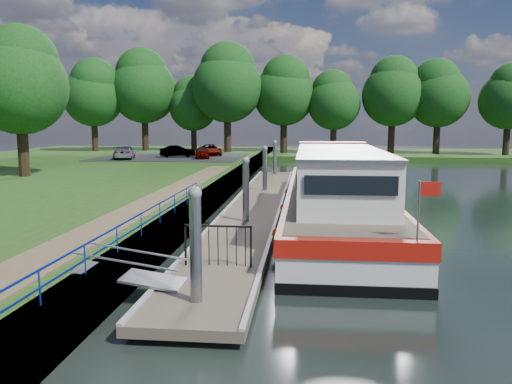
# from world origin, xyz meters

# --- Properties ---
(ground) EXTENTS (160.00, 160.00, 0.00)m
(ground) POSITION_xyz_m (0.00, 0.00, 0.00)
(ground) COLOR black
(ground) RESTS_ON ground
(bank_edge) EXTENTS (1.10, 90.00, 0.78)m
(bank_edge) POSITION_xyz_m (-2.55, 15.00, 0.39)
(bank_edge) COLOR #473D2D
(bank_edge) RESTS_ON ground
(far_bank) EXTENTS (60.00, 18.00, 0.60)m
(far_bank) POSITION_xyz_m (12.00, 52.00, 0.30)
(far_bank) COLOR #1E4112
(far_bank) RESTS_ON ground
(footpath) EXTENTS (1.60, 40.00, 0.05)m
(footpath) POSITION_xyz_m (-4.40, 8.00, 0.80)
(footpath) COLOR brown
(footpath) RESTS_ON riverbank
(carpark) EXTENTS (14.00, 12.00, 0.06)m
(carpark) POSITION_xyz_m (-11.00, 38.00, 0.81)
(carpark) COLOR black
(carpark) RESTS_ON riverbank
(blue_fence) EXTENTS (0.04, 18.04, 0.72)m
(blue_fence) POSITION_xyz_m (-2.75, 3.00, 1.31)
(blue_fence) COLOR #0C2DBF
(blue_fence) RESTS_ON riverbank
(pontoon) EXTENTS (2.50, 30.00, 0.56)m
(pontoon) POSITION_xyz_m (0.00, 13.00, 0.18)
(pontoon) COLOR brown
(pontoon) RESTS_ON ground
(mooring_piles) EXTENTS (0.30, 27.30, 3.55)m
(mooring_piles) POSITION_xyz_m (0.00, 13.00, 1.28)
(mooring_piles) COLOR gray
(mooring_piles) RESTS_ON ground
(gangway) EXTENTS (2.58, 1.00, 0.92)m
(gangway) POSITION_xyz_m (-1.85, 0.50, 0.63)
(gangway) COLOR #A5A8AD
(gangway) RESTS_ON ground
(gate_panel) EXTENTS (1.85, 0.05, 1.15)m
(gate_panel) POSITION_xyz_m (-0.00, 2.20, 1.15)
(gate_panel) COLOR black
(gate_panel) RESTS_ON ground
(barge) EXTENTS (4.36, 21.15, 4.78)m
(barge) POSITION_xyz_m (3.60, 11.62, 1.09)
(barge) COLOR black
(barge) RESTS_ON ground
(horizon_trees) EXTENTS (54.38, 10.03, 12.87)m
(horizon_trees) POSITION_xyz_m (-1.61, 48.68, 7.95)
(horizon_trees) COLOR #332316
(horizon_trees) RESTS_ON ground
(bank_tree_a) EXTENTS (6.12, 6.12, 9.72)m
(bank_tree_a) POSITION_xyz_m (-15.99, 20.08, 7.02)
(bank_tree_a) COLOR #332316
(bank_tree_a) RESTS_ON riverbank
(car_a) EXTENTS (1.98, 3.42, 1.09)m
(car_a) POSITION_xyz_m (-7.56, 36.04, 1.38)
(car_a) COLOR #999999
(car_a) RESTS_ON carpark
(car_b) EXTENTS (3.66, 2.02, 1.14)m
(car_b) POSITION_xyz_m (-10.30, 37.36, 1.41)
(car_b) COLOR #999999
(car_b) RESTS_ON carpark
(car_c) EXTENTS (2.78, 4.63, 1.26)m
(car_c) POSITION_xyz_m (-14.74, 34.75, 1.46)
(car_c) COLOR #999999
(car_c) RESTS_ON carpark
(car_d) EXTENTS (3.23, 4.48, 1.13)m
(car_d) POSITION_xyz_m (-7.60, 40.41, 1.40)
(car_d) COLOR #999999
(car_d) RESTS_ON carpark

